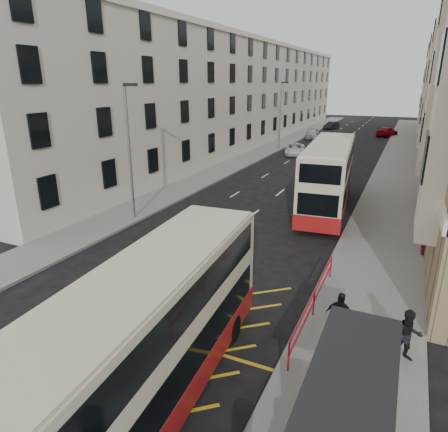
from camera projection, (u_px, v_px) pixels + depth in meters
The scene contains 19 objects.
ground at pixel (65, 367), 12.14m from camera, with size 200.00×200.00×0.00m, color black.
pavement_right at pixel (396, 180), 34.73m from camera, with size 4.00×120.00×0.15m, color slate.
pavement_left at pixel (233, 165), 40.88m from camera, with size 3.00×120.00×0.15m, color slate.
kerb_right at pixel (372, 178), 35.52m from camera, with size 0.25×120.00×0.15m, color gray.
kerb_left at pixel (247, 166), 40.29m from camera, with size 0.25×120.00×0.15m, color gray.
road_markings at pixel (334, 149), 50.82m from camera, with size 10.00×110.00×0.01m, color silver, non-canonical shape.
terrace_left at pixel (239, 94), 54.49m from camera, with size 9.18×79.00×13.25m.
bus_shelter at pixel (355, 410), 7.81m from camera, with size 1.65×4.25×2.70m.
guard_railing at pixel (314, 298), 14.33m from camera, with size 0.06×6.56×1.01m.
street_lamp_near at pixel (130, 146), 23.49m from camera, with size 0.93×0.18×8.00m.
street_lamp_far at pixel (281, 112), 49.27m from camera, with size 0.93×0.18×8.00m.
double_decker_front at pixel (153, 337), 10.18m from camera, with size 3.06×10.31×4.06m.
double_decker_rear at pixel (328, 176), 26.28m from camera, with size 3.63×11.45×4.49m.
pedestrian_mid at pixel (408, 336), 11.96m from camera, with size 0.82×0.64×1.69m, color black.
pedestrian_far at pixel (340, 316), 13.00m from camera, with size 0.97×0.41×1.66m, color black.
white_van at pixel (295, 149), 46.63m from camera, with size 2.21×4.79×1.33m, color silver.
car_silver at pixel (312, 133), 59.64m from camera, with size 1.83×4.54×1.55m, color #B5B6BE.
car_dark at pixel (331, 125), 71.44m from camera, with size 1.37×3.94×1.30m, color black.
car_red at pixel (387, 132), 62.22m from camera, with size 1.97×4.84×1.41m, color #95000F.
Camera 1 is at (8.59, -7.07, 8.26)m, focal length 32.00 mm.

